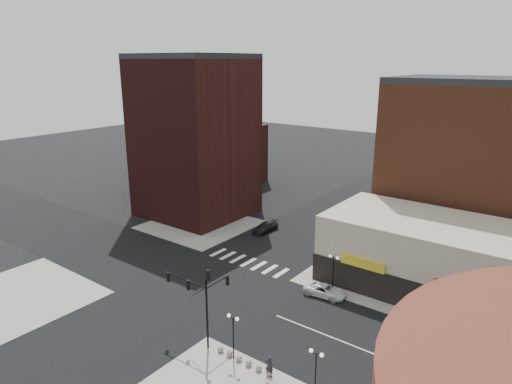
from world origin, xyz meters
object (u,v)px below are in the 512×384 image
Objects in this scene: street_lamp_se_a at (233,326)px; street_lamp_se_b at (316,362)px; traffic_signal at (201,294)px; white_suv at (325,291)px; dark_sedan_east at (434,382)px; pedestrian at (269,366)px; street_lamp_ne at (333,264)px; dark_sedan_north at (265,227)px.

street_lamp_se_a and street_lamp_se_b have the same top height.
traffic_signal reaches higher than white_suv.
street_lamp_se_a is at bearing 108.54° from dark_sedan_east.
dark_sedan_east is 2.22× the size of pedestrian.
street_lamp_se_a is at bearing -17.67° from pedestrian.
street_lamp_se_a is at bearing -2.57° from traffic_signal.
traffic_signal reaches higher than street_lamp_se_a.
street_lamp_ne is 0.87× the size of dark_sedan_north.
street_lamp_ne is at bearing -97.85° from pedestrian.
traffic_signal is 1.87× the size of street_lamp_se_b.
pedestrian is (-4.23, 0.00, -2.23)m from street_lamp_se_b.
dark_sedan_east is at bearing -125.97° from white_suv.
traffic_signal reaches higher than street_lamp_se_b.
dark_sedan_north is (-16.67, 11.87, 0.05)m from white_suv.
dark_sedan_north is (-30.64, 19.84, -0.01)m from dark_sedan_east.
traffic_signal is 4.13× the size of pedestrian.
dark_sedan_north is (-23.76, 26.37, -2.60)m from street_lamp_se_b.
pedestrian is at bearing 180.00° from street_lamp_se_b.
street_lamp_se_a reaches higher than dark_sedan_east.
traffic_signal is at bearing -63.63° from dark_sedan_north.
street_lamp_ne is at bearing 73.25° from traffic_signal.
dark_sedan_east is 0.87× the size of dark_sedan_north.
street_lamp_ne is at bearing 113.63° from street_lamp_se_b.
white_suv is (-0.09, -1.50, -2.64)m from street_lamp_ne.
street_lamp_se_a is 1.00× the size of street_lamp_ne.
traffic_signal is at bearing -106.75° from street_lamp_ne.
street_lamp_se_b is 17.46m from street_lamp_ne.
street_lamp_se_b reaches higher than pedestrian.
traffic_signal is 1.87× the size of street_lamp_se_a.
street_lamp_ne is 19.88m from dark_sedan_north.
traffic_signal reaches higher than dark_sedan_east.
traffic_signal is 1.87× the size of street_lamp_ne.
traffic_signal is 29.13m from dark_sedan_north.
dark_sedan_north is at bearing -71.15° from pedestrian.
street_lamp_se_b reaches higher than dark_sedan_east.
street_lamp_se_a is 8.00m from street_lamp_se_b.
traffic_signal reaches higher than street_lamp_ne.
street_lamp_se_b is 0.87× the size of dark_sedan_north.
street_lamp_ne is 0.89× the size of white_suv.
street_lamp_se_b reaches higher than dark_sedan_north.
street_lamp_se_b is at bearing -0.82° from traffic_signal.
street_lamp_se_a is at bearing 180.00° from street_lamp_se_b.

